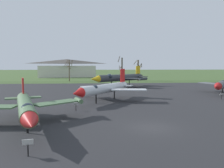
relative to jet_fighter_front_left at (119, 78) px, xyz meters
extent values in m
plane|color=#425B2D|center=(-1.60, -37.24, -2.47)|extent=(600.00, 600.00, 0.00)
cube|color=#28282B|center=(-1.60, -18.37, -2.44)|extent=(74.93, 62.90, 0.05)
cube|color=#3B5428|center=(-1.60, 19.08, -2.44)|extent=(134.93, 12.00, 0.06)
cylinder|color=#33383D|center=(0.39, 0.32, -0.04)|extent=(12.53, 10.52, 1.70)
cone|color=yellow|center=(-6.25, -5.01, -0.04)|extent=(2.80, 2.68, 1.56)
cylinder|color=black|center=(6.39, 5.13, -0.04)|extent=(1.47, 1.51, 1.19)
ellipsoid|color=#19232D|center=(-2.68, -2.15, 0.43)|extent=(1.33, 2.51, 1.26)
cube|color=#33383D|center=(-0.67, 3.65, -0.16)|extent=(4.00, 5.36, 0.16)
cube|color=#33383D|center=(3.42, -1.44, -0.16)|extent=(5.67, 4.79, 0.16)
cylinder|color=#33383D|center=(-1.70, 5.91, -0.16)|extent=(2.51, 2.19, 0.63)
cylinder|color=#33383D|center=(5.40, -2.95, -0.16)|extent=(2.51, 2.19, 0.63)
cube|color=yellow|center=(5.69, 4.56, 1.87)|extent=(1.38, 1.16, 2.12)
cube|color=#33383D|center=(4.48, 5.70, 0.09)|extent=(2.86, 3.02, 0.16)
cube|color=#33383D|center=(6.54, 3.14, 0.09)|extent=(2.86, 3.02, 0.16)
cylinder|color=black|center=(-2.13, -1.71, -1.68)|extent=(0.23, 0.23, 1.58)
cylinder|color=black|center=(2.92, 2.34, -1.68)|extent=(0.23, 0.23, 1.58)
cylinder|color=black|center=(-6.71, -8.53, -2.14)|extent=(0.08, 0.08, 0.65)
cube|color=white|center=(-6.71, -8.53, -1.67)|extent=(0.60, 0.28, 0.33)
cylinder|color=silver|center=(-4.75, -22.14, -0.50)|extent=(8.03, 10.52, 1.38)
cone|color=red|center=(-8.69, -27.70, -0.50)|extent=(2.02, 2.12, 1.27)
cylinder|color=black|center=(-1.14, -17.05, -0.50)|extent=(1.22, 1.17, 0.96)
ellipsoid|color=#19232D|center=(-6.44, -24.53, -0.12)|extent=(0.89, 1.68, 0.84)
cube|color=silver|center=(-6.67, -19.19, -0.60)|extent=(4.40, 5.61, 0.13)
cube|color=silver|center=(-1.33, -22.98, -0.60)|extent=(5.45, 3.00, 0.13)
cube|color=red|center=(-1.58, -17.67, 1.31)|extent=(0.93, 1.22, 2.24)
cube|color=silver|center=(-2.53, -17.19, -0.39)|extent=(2.03, 1.96, 0.13)
cube|color=silver|center=(-0.80, -18.42, -0.39)|extent=(2.03, 1.96, 0.13)
cylinder|color=black|center=(-6.27, -24.28, -1.83)|extent=(0.18, 0.18, 1.28)
cylinder|color=black|center=(-3.23, -20.00, -1.83)|extent=(0.18, 0.18, 1.28)
cylinder|color=black|center=(-8.76, -29.30, -2.11)|extent=(0.08, 0.08, 0.72)
cube|color=white|center=(-8.76, -29.30, -1.58)|extent=(0.50, 0.36, 0.37)
cone|color=red|center=(14.10, -20.18, -0.51)|extent=(2.03, 2.04, 1.26)
ellipsoid|color=#19232D|center=(17.20, -16.91, -0.13)|extent=(0.95, 1.79, 0.90)
cube|color=#565B60|center=(17.34, -12.20, -0.61)|extent=(3.21, 5.26, 0.13)
cylinder|color=black|center=(16.94, -17.19, -1.83)|extent=(0.18, 0.18, 1.28)
cylinder|color=black|center=(13.92, -21.93, -2.11)|extent=(0.08, 0.08, 0.72)
cube|color=white|center=(13.92, -21.93, -1.59)|extent=(0.54, 0.34, 0.31)
cylinder|color=#4C6B47|center=(-12.74, -35.64, -0.64)|extent=(4.75, 10.90, 1.28)
cone|color=#B21E1E|center=(-10.65, -41.83, -0.64)|extent=(1.75, 2.27, 1.18)
cylinder|color=black|center=(-14.60, -30.15, -0.64)|extent=(1.07, 0.95, 0.89)
ellipsoid|color=#19232D|center=(-11.78, -38.50, -0.28)|extent=(0.82, 1.54, 0.77)
cube|color=#4C6B47|center=(-10.35, -33.28, -0.73)|extent=(4.80, 4.55, 0.12)
cylinder|color=#4C6B47|center=(-8.25, -32.05, -0.73)|extent=(1.11, 2.09, 0.48)
cube|color=#B21E1E|center=(-14.33, -30.93, 0.82)|extent=(0.66, 1.57, 1.63)
cube|color=#4C6B47|center=(-15.32, -31.29, -0.54)|extent=(1.88, 1.64, 0.12)
cube|color=#4C6B47|center=(-13.33, -30.62, -0.54)|extent=(1.88, 1.64, 0.12)
cylinder|color=black|center=(-11.96, -37.95, -1.87)|extent=(0.17, 0.17, 1.19)
cylinder|color=black|center=(-13.52, -33.33, -1.87)|extent=(0.17, 0.17, 1.19)
cylinder|color=black|center=(-10.59, -42.73, -2.09)|extent=(0.08, 0.08, 0.75)
cube|color=white|center=(-10.59, -42.73, -1.55)|extent=(0.67, 0.34, 0.39)
cylinder|color=brown|center=(-14.83, 23.33, 1.26)|extent=(0.37, 0.37, 7.46)
cylinder|color=brown|center=(-15.40, 23.23, 4.00)|extent=(0.37, 1.28, 1.49)
cylinder|color=brown|center=(-14.94, 24.06, 3.22)|extent=(1.59, 0.38, 1.77)
cylinder|color=brown|center=(-15.05, 22.51, 2.69)|extent=(1.75, 0.59, 1.58)
cylinder|color=brown|center=(-15.86, 23.80, 4.11)|extent=(1.14, 2.23, 2.29)
cylinder|color=brown|center=(-13.92, 23.60, 3.95)|extent=(0.74, 2.00, 2.01)
cylinder|color=#42382D|center=(4.16, 26.44, 1.75)|extent=(0.49, 0.49, 8.43)
cylinder|color=#42382D|center=(3.17, 26.55, 2.32)|extent=(0.42, 2.11, 1.56)
cylinder|color=#42382D|center=(4.01, 26.91, 2.72)|extent=(1.21, 0.61, 1.44)
cylinder|color=#42382D|center=(3.08, 26.86, 5.46)|extent=(1.12, 2.39, 2.30)
cylinder|color=brown|center=(9.57, 23.34, 1.31)|extent=(0.49, 0.49, 7.56)
cylinder|color=brown|center=(8.77, 24.14, 4.29)|extent=(1.82, 1.81, 1.79)
cylinder|color=brown|center=(9.70, 22.54, 3.04)|extent=(1.76, 0.51, 1.45)
cylinder|color=brown|center=(9.65, 23.90, 1.84)|extent=(1.35, 0.42, 1.84)
cylinder|color=brown|center=(10.75, 23.04, 3.16)|extent=(0.81, 2.51, 1.45)
cylinder|color=brown|center=(10.27, 23.76, 2.82)|extent=(1.09, 1.62, 1.80)
cube|color=beige|center=(-18.89, 53.40, 0.28)|extent=(27.45, 12.68, 5.49)
pyramid|color=#4C4742|center=(-18.89, 53.40, 5.11)|extent=(28.83, 13.31, 2.09)
camera|label=1|loc=(-6.75, -56.01, 2.94)|focal=35.94mm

